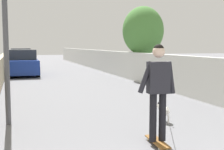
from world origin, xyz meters
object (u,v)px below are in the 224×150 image
Objects in this scene: dog at (163,110)px; car_near at (23,63)px; skateboard at (157,142)px; person_skateboarder at (158,85)px; tree_right_mid at (143,31)px; car_far at (21,58)px.

car_near reaches higher than dog.
skateboard is 1.05m from person_skateboarder.
tree_right_mid reaches higher than dog.
tree_right_mid is at bearing -22.08° from person_skateboarder.
dog is 19.72m from car_far.
tree_right_mid is 9.46m from dog.
skateboard is at bearing -171.88° from car_near.
dog is at bearing 159.58° from tree_right_mid.
car_near is 1.04× the size of car_far.
tree_right_mid is at bearing -123.29° from car_near.
car_far is at bearing -0.00° from car_near.
dog is (1.49, -0.89, 0.21)m from skateboard.
skateboard is 0.19× the size of car_near.
tree_right_mid is at bearing -22.08° from skateboard.
tree_right_mid is at bearing -150.75° from car_far.
dog is at bearing -167.04° from car_near.
tree_right_mid is 2.20× the size of person_skateboarder.
tree_right_mid is 7.53m from car_near.
person_skateboarder is (-10.09, 4.09, -1.44)m from tree_right_mid.
skateboard is at bearing 157.92° from tree_right_mid.
skateboard is 1.75m from dog.
tree_right_mid is 2.15× the size of dog.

